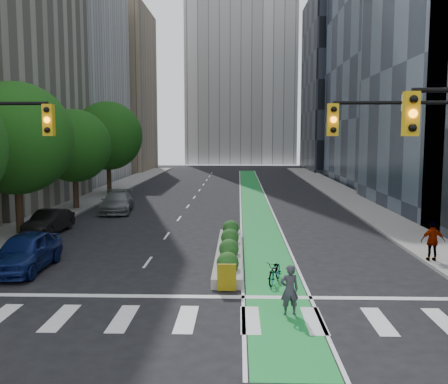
# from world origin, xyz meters

# --- Properties ---
(ground) EXTENTS (160.00, 160.00, 0.00)m
(ground) POSITION_xyz_m (0.00, 0.00, 0.00)
(ground) COLOR black
(ground) RESTS_ON ground
(sidewalk_left) EXTENTS (3.60, 90.00, 0.15)m
(sidewalk_left) POSITION_xyz_m (-11.80, 25.00, 0.07)
(sidewalk_left) COLOR gray
(sidewalk_left) RESTS_ON ground
(sidewalk_right) EXTENTS (3.60, 90.00, 0.15)m
(sidewalk_right) POSITION_xyz_m (11.80, 25.00, 0.07)
(sidewalk_right) COLOR gray
(sidewalk_right) RESTS_ON ground
(bike_lane_paint) EXTENTS (2.20, 70.00, 0.01)m
(bike_lane_paint) POSITION_xyz_m (3.00, 30.00, 0.01)
(bike_lane_paint) COLOR #1A9238
(bike_lane_paint) RESTS_ON ground
(building_tan_far) EXTENTS (14.00, 16.00, 26.00)m
(building_tan_far) POSITION_xyz_m (-20.00, 66.00, 13.00)
(building_tan_far) COLOR tan
(building_tan_far) RESTS_ON ground
(building_glass_far) EXTENTS (14.00, 24.00, 42.00)m
(building_glass_far) POSITION_xyz_m (21.00, 45.00, 21.00)
(building_glass_far) COLOR #19212D
(building_glass_far) RESTS_ON ground
(building_dark_end) EXTENTS (14.00, 18.00, 28.00)m
(building_dark_end) POSITION_xyz_m (20.00, 68.00, 14.00)
(building_dark_end) COLOR black
(building_dark_end) RESTS_ON ground
(tree_mid) EXTENTS (6.40, 6.40, 8.78)m
(tree_mid) POSITION_xyz_m (-11.00, 12.00, 5.57)
(tree_mid) COLOR black
(tree_mid) RESTS_ON ground
(tree_midfar) EXTENTS (5.60, 5.60, 7.76)m
(tree_midfar) POSITION_xyz_m (-11.00, 22.00, 4.95)
(tree_midfar) COLOR black
(tree_midfar) RESTS_ON ground
(tree_far) EXTENTS (6.60, 6.60, 9.00)m
(tree_far) POSITION_xyz_m (-11.00, 32.00, 5.69)
(tree_far) COLOR black
(tree_far) RESTS_ON ground
(median_planter) EXTENTS (1.20, 10.26, 1.10)m
(median_planter) POSITION_xyz_m (1.20, 7.04, 0.37)
(median_planter) COLOR gray
(median_planter) RESTS_ON ground
(bicycle) EXTENTS (1.08, 1.83, 0.91)m
(bicycle) POSITION_xyz_m (3.06, 3.04, 0.45)
(bicycle) COLOR gray
(bicycle) RESTS_ON ground
(cyclist) EXTENTS (0.66, 0.49, 1.65)m
(cyclist) POSITION_xyz_m (3.27, -0.50, 0.82)
(cyclist) COLOR #34313B
(cyclist) RESTS_ON ground
(parked_car_left_near) EXTENTS (1.99, 4.82, 1.63)m
(parked_car_left_near) POSITION_xyz_m (-7.45, 4.49, 0.82)
(parked_car_left_near) COLOR #0D1B53
(parked_car_left_near) RESTS_ON ground
(parked_car_left_mid) EXTENTS (1.77, 4.31, 1.39)m
(parked_car_left_mid) POSITION_xyz_m (-9.50, 12.50, 0.69)
(parked_car_left_mid) COLOR black
(parked_car_left_mid) RESTS_ON ground
(parked_car_left_far) EXTENTS (2.81, 5.55, 1.54)m
(parked_car_left_far) POSITION_xyz_m (-7.48, 20.71, 0.77)
(parked_car_left_far) COLOR slate
(parked_car_left_far) RESTS_ON ground
(pedestrian_far) EXTENTS (1.07, 0.49, 1.79)m
(pedestrian_far) POSITION_xyz_m (10.32, 6.09, 1.05)
(pedestrian_far) COLOR gray
(pedestrian_far) RESTS_ON sidewalk_right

